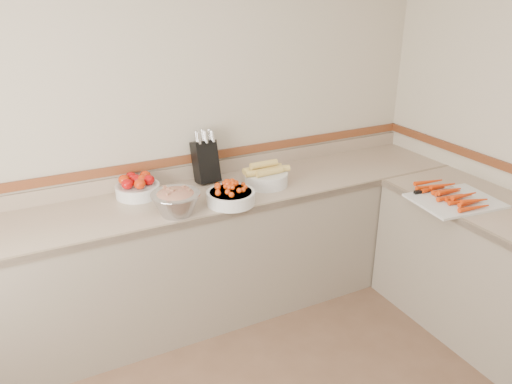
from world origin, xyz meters
name	(u,v)px	position (x,y,z in m)	size (l,w,h in m)	color
back_wall	(166,126)	(0.00, 2.00, 1.30)	(4.00, 4.00, 0.00)	#C0B49E
counter_back	(189,258)	(0.00, 1.68, 0.45)	(4.00, 0.65, 1.08)	tan
knife_block	(205,160)	(0.24, 1.90, 1.05)	(0.16, 0.19, 0.38)	black
tomato_bowl	(138,187)	(-0.26, 1.86, 0.96)	(0.29, 0.29, 0.14)	silver
cherry_tomato_bowl	(231,195)	(0.23, 1.47, 0.96)	(0.31, 0.31, 0.16)	silver
corn_bowl	(266,176)	(0.58, 1.64, 0.96)	(0.33, 0.30, 0.18)	silver
rhubarb_bowl	(176,201)	(-0.13, 1.47, 0.99)	(0.30, 0.30, 0.17)	#B2B2BA
cutting_board	(453,198)	(1.51, 0.86, 0.92)	(0.56, 0.49, 0.07)	silver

